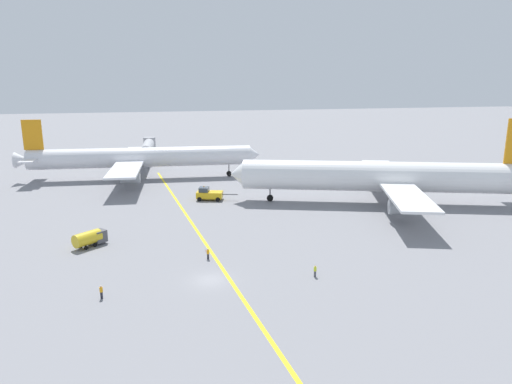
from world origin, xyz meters
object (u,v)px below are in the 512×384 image
at_px(airliner_at_gate_left, 140,158).
at_px(airliner_being_pushed, 382,177).
at_px(ground_crew_wing_walker_right, 315,271).
at_px(gse_fuel_bowser_stubby, 90,238).
at_px(ground_crew_marshaller_foreground, 101,292).
at_px(pushback_tug, 209,194).
at_px(ground_crew_ramp_agent_by_cones, 208,254).
at_px(jet_bridge, 148,146).

distance_m(airliner_at_gate_left, airliner_being_pushed, 58.28).
xyz_separation_m(airliner_being_pushed, ground_crew_wing_walker_right, (-24.65, -30.33, -4.64)).
distance_m(gse_fuel_bowser_stubby, ground_crew_marshaller_foreground, 18.26).
xyz_separation_m(airliner_at_gate_left, ground_crew_marshaller_foreground, (-3.43, -65.21, -4.45)).
bearing_deg(pushback_tug, ground_crew_ramp_agent_by_cones, -97.35).
distance_m(pushback_tug, ground_crew_wing_walker_right, 41.64).
relative_size(pushback_tug, ground_crew_marshaller_foreground, 5.27).
bearing_deg(ground_crew_wing_walker_right, gse_fuel_bowser_stubby, 148.45).
bearing_deg(jet_bridge, airliner_being_pushed, -54.59).
relative_size(gse_fuel_bowser_stubby, ground_crew_ramp_agent_by_cones, 3.17).
xyz_separation_m(airliner_being_pushed, gse_fuel_bowser_stubby, (-53.48, -12.63, -4.11)).
distance_m(airliner_at_gate_left, ground_crew_ramp_agent_by_cones, 57.17).
bearing_deg(airliner_being_pushed, gse_fuel_bowser_stubby, -166.71).
bearing_deg(jet_bridge, ground_crew_wing_walker_right, -77.77).
distance_m(airliner_at_gate_left, ground_crew_wing_walker_right, 68.78).
bearing_deg(ground_crew_ramp_agent_by_cones, airliner_being_pushed, 30.16).
distance_m(airliner_at_gate_left, pushback_tug, 28.16).
height_order(pushback_tug, jet_bridge, jet_bridge).
bearing_deg(airliner_being_pushed, jet_bridge, 125.41).
bearing_deg(airliner_being_pushed, airliner_at_gate_left, 143.58).
xyz_separation_m(pushback_tug, ground_crew_ramp_agent_by_cones, (-4.13, -32.02, -0.43)).
xyz_separation_m(ground_crew_marshaller_foreground, ground_crew_ramp_agent_by_cones, (13.24, 9.06, -0.02)).
bearing_deg(ground_crew_ramp_agent_by_cones, ground_crew_wing_walker_right, -35.23).
relative_size(ground_crew_ramp_agent_by_cones, jet_bridge, 0.08).
bearing_deg(pushback_tug, jet_bridge, 102.79).
bearing_deg(pushback_tug, ground_crew_marshaller_foreground, -112.93).
relative_size(airliner_at_gate_left, ground_crew_ramp_agent_by_cones, 37.63).
distance_m(gse_fuel_bowser_stubby, ground_crew_wing_walker_right, 33.83).
distance_m(gse_fuel_bowser_stubby, ground_crew_ramp_agent_by_cones, 18.67).
xyz_separation_m(gse_fuel_bowser_stubby, ground_crew_ramp_agent_by_cones, (16.39, -8.92, -0.52)).
relative_size(airliner_at_gate_left, ground_crew_marshaller_foreground, 36.60).
relative_size(airliner_being_pushed, ground_crew_wing_walker_right, 37.59).
relative_size(airliner_at_gate_left, gse_fuel_bowser_stubby, 11.89).
xyz_separation_m(airliner_at_gate_left, airliner_being_pushed, (46.90, -34.60, 0.16)).
distance_m(pushback_tug, ground_crew_marshaller_foreground, 44.61).
bearing_deg(pushback_tug, gse_fuel_bowser_stubby, -131.62).
bearing_deg(gse_fuel_bowser_stubby, pushback_tug, 48.38).
xyz_separation_m(ground_crew_ramp_agent_by_cones, jet_bridge, (-7.84, 84.73, 3.33)).
distance_m(gse_fuel_bowser_stubby, jet_bridge, 76.35).
bearing_deg(ground_crew_ramp_agent_by_cones, gse_fuel_bowser_stubby, 151.45).
height_order(airliner_at_gate_left, gse_fuel_bowser_stubby, airliner_at_gate_left).
distance_m(pushback_tug, gse_fuel_bowser_stubby, 30.90).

